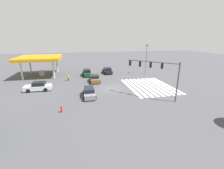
{
  "coord_description": "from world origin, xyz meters",
  "views": [
    {
      "loc": [
        -25.46,
        5.68,
        8.91
      ],
      "look_at": [
        0.0,
        0.0,
        0.81
      ],
      "focal_mm": 24.0,
      "sensor_mm": 36.0,
      "label": 1
    }
  ],
  "objects_px": {
    "fire_hydrant": "(61,109)",
    "street_light_pole_a": "(146,57)",
    "car_1": "(95,79)",
    "car_2": "(38,87)",
    "car_4": "(89,92)",
    "car_0": "(87,73)",
    "pedestrian": "(68,77)",
    "car_3": "(107,71)",
    "traffic_signal_mast": "(156,69)"
  },
  "relations": [
    {
      "from": "car_1",
      "to": "car_2",
      "type": "height_order",
      "value": "car_2"
    },
    {
      "from": "car_2",
      "to": "car_3",
      "type": "bearing_deg",
      "value": -142.53
    },
    {
      "from": "car_4",
      "to": "car_2",
      "type": "bearing_deg",
      "value": -118.88
    },
    {
      "from": "car_1",
      "to": "street_light_pole_a",
      "type": "xyz_separation_m",
      "value": [
        4.66,
        -13.72,
        3.78
      ]
    },
    {
      "from": "traffic_signal_mast",
      "to": "pedestrian",
      "type": "height_order",
      "value": "traffic_signal_mast"
    },
    {
      "from": "pedestrian",
      "to": "street_light_pole_a",
      "type": "bearing_deg",
      "value": 49.81
    },
    {
      "from": "car_3",
      "to": "pedestrian",
      "type": "relative_size",
      "value": 2.72
    },
    {
      "from": "car_0",
      "to": "street_light_pole_a",
      "type": "height_order",
      "value": "street_light_pole_a"
    },
    {
      "from": "car_1",
      "to": "pedestrian",
      "type": "height_order",
      "value": "pedestrian"
    },
    {
      "from": "car_1",
      "to": "car_4",
      "type": "distance_m",
      "value": 8.41
    },
    {
      "from": "car_0",
      "to": "car_2",
      "type": "xyz_separation_m",
      "value": [
        -9.17,
        9.05,
        -0.07
      ]
    },
    {
      "from": "pedestrian",
      "to": "car_4",
      "type": "bearing_deg",
      "value": -27.97
    },
    {
      "from": "traffic_signal_mast",
      "to": "street_light_pole_a",
      "type": "xyz_separation_m",
      "value": [
        15.53,
        -5.63,
        -0.0
      ]
    },
    {
      "from": "pedestrian",
      "to": "fire_hydrant",
      "type": "height_order",
      "value": "pedestrian"
    },
    {
      "from": "car_0",
      "to": "car_1",
      "type": "distance_m",
      "value": 5.86
    },
    {
      "from": "car_2",
      "to": "street_light_pole_a",
      "type": "height_order",
      "value": "street_light_pole_a"
    },
    {
      "from": "traffic_signal_mast",
      "to": "car_2",
      "type": "relative_size",
      "value": 1.27
    },
    {
      "from": "traffic_signal_mast",
      "to": "car_2",
      "type": "height_order",
      "value": "traffic_signal_mast"
    },
    {
      "from": "traffic_signal_mast",
      "to": "fire_hydrant",
      "type": "xyz_separation_m",
      "value": [
        -2.04,
        13.71,
        -4.02
      ]
    },
    {
      "from": "car_3",
      "to": "pedestrian",
      "type": "xyz_separation_m",
      "value": [
        -5.28,
        9.65,
        0.14
      ]
    },
    {
      "from": "fire_hydrant",
      "to": "pedestrian",
      "type": "bearing_deg",
      "value": -0.19
    },
    {
      "from": "car_4",
      "to": "street_light_pole_a",
      "type": "xyz_separation_m",
      "value": [
        12.87,
        -15.53,
        3.77
      ]
    },
    {
      "from": "car_0",
      "to": "car_3",
      "type": "distance_m",
      "value": 5.62
    },
    {
      "from": "traffic_signal_mast",
      "to": "pedestrian",
      "type": "relative_size",
      "value": 3.73
    },
    {
      "from": "street_light_pole_a",
      "to": "fire_hydrant",
      "type": "xyz_separation_m",
      "value": [
        -17.56,
        19.34,
        -4.02
      ]
    },
    {
      "from": "car_3",
      "to": "pedestrian",
      "type": "bearing_deg",
      "value": 115.4
    },
    {
      "from": "pedestrian",
      "to": "fire_hydrant",
      "type": "xyz_separation_m",
      "value": [
        -14.81,
        0.05,
        -0.43
      ]
    },
    {
      "from": "fire_hydrant",
      "to": "car_2",
      "type": "bearing_deg",
      "value": 26.82
    },
    {
      "from": "car_0",
      "to": "fire_hydrant",
      "type": "height_order",
      "value": "car_0"
    },
    {
      "from": "car_2",
      "to": "car_3",
      "type": "distance_m",
      "value": 17.97
    },
    {
      "from": "car_0",
      "to": "street_light_pole_a",
      "type": "relative_size",
      "value": 0.61
    },
    {
      "from": "car_3",
      "to": "fire_hydrant",
      "type": "height_order",
      "value": "car_3"
    },
    {
      "from": "car_1",
      "to": "street_light_pole_a",
      "type": "relative_size",
      "value": 0.59
    },
    {
      "from": "traffic_signal_mast",
      "to": "car_1",
      "type": "xyz_separation_m",
      "value": [
        10.86,
        8.1,
        -3.78
      ]
    },
    {
      "from": "car_3",
      "to": "car_4",
      "type": "relative_size",
      "value": 0.99
    },
    {
      "from": "car_0",
      "to": "traffic_signal_mast",
      "type": "bearing_deg",
      "value": 26.02
    },
    {
      "from": "fire_hydrant",
      "to": "street_light_pole_a",
      "type": "bearing_deg",
      "value": -47.75
    },
    {
      "from": "car_2",
      "to": "car_4",
      "type": "distance_m",
      "value": 9.8
    },
    {
      "from": "fire_hydrant",
      "to": "car_3",
      "type": "bearing_deg",
      "value": -25.78
    },
    {
      "from": "traffic_signal_mast",
      "to": "car_4",
      "type": "xyz_separation_m",
      "value": [
        2.65,
        9.91,
        -3.78
      ]
    },
    {
      "from": "traffic_signal_mast",
      "to": "car_4",
      "type": "bearing_deg",
      "value": 30.01
    },
    {
      "from": "car_3",
      "to": "fire_hydrant",
      "type": "distance_m",
      "value": 22.31
    },
    {
      "from": "traffic_signal_mast",
      "to": "car_0",
      "type": "bearing_deg",
      "value": -15.36
    },
    {
      "from": "traffic_signal_mast",
      "to": "car_3",
      "type": "height_order",
      "value": "traffic_signal_mast"
    },
    {
      "from": "car_0",
      "to": "pedestrian",
      "type": "height_order",
      "value": "car_0"
    },
    {
      "from": "pedestrian",
      "to": "fire_hydrant",
      "type": "bearing_deg",
      "value": -48.51
    },
    {
      "from": "car_1",
      "to": "car_2",
      "type": "relative_size",
      "value": 0.95
    },
    {
      "from": "traffic_signal_mast",
      "to": "fire_hydrant",
      "type": "relative_size",
      "value": 6.72
    },
    {
      "from": "traffic_signal_mast",
      "to": "car_0",
      "type": "distance_m",
      "value": 19.41
    },
    {
      "from": "car_0",
      "to": "car_2",
      "type": "height_order",
      "value": "car_0"
    }
  ]
}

